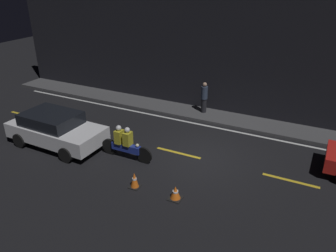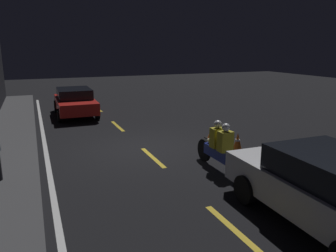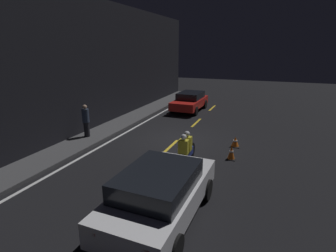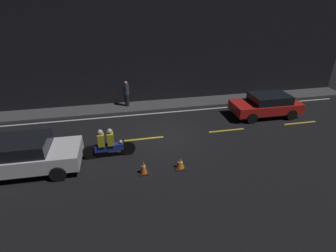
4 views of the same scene
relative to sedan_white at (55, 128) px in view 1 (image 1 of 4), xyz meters
name	(u,v)px [view 1 (image 1 of 4)]	position (x,y,z in m)	size (l,w,h in m)	color
ground_plane	(201,158)	(6.06, 1.70, -0.78)	(56.00, 56.00, 0.00)	black
raised_curb	(230,120)	(6.06, 5.82, -0.71)	(28.00, 1.63, 0.15)	#424244
building_front	(242,48)	(6.06, 6.79, 2.74)	(28.00, 0.30, 7.04)	black
lane_dash_a	(25,115)	(-3.94, 1.70, -0.78)	(2.00, 0.14, 0.01)	gold
lane_dash_b	(93,132)	(0.56, 1.70, -0.78)	(2.00, 0.14, 0.01)	gold
lane_dash_c	(178,153)	(5.06, 1.70, -0.78)	(2.00, 0.14, 0.01)	gold
lane_dash_d	(290,181)	(9.56, 1.70, -0.78)	(2.00, 0.14, 0.01)	gold
lane_solid_kerb	(224,129)	(6.06, 4.76, -0.78)	(25.20, 0.14, 0.01)	silver
sedan_white	(55,128)	(0.00, 0.00, 0.00)	(4.30, 2.08, 1.47)	silver
motorcycle	(125,143)	(3.28, 0.38, -0.13)	(2.33, 0.36, 1.41)	black
traffic_cone_near	(134,180)	(4.69, -1.16, -0.49)	(0.38, 0.38, 0.60)	black
traffic_cone_mid	(175,193)	(6.25, -1.11, -0.55)	(0.46, 0.46, 0.48)	black
pedestrian	(204,97)	(4.52, 6.00, 0.20)	(0.34, 0.34, 1.63)	black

